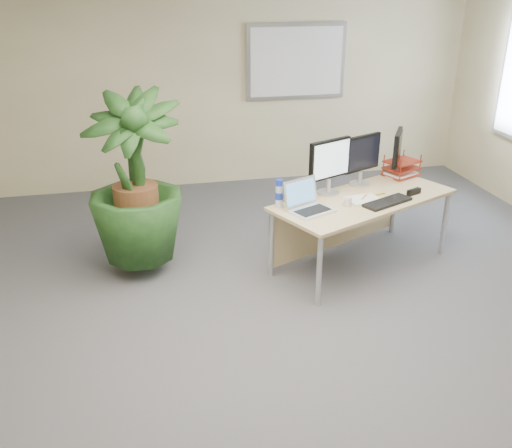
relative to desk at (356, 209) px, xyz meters
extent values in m
plane|color=#47474C|center=(-1.08, -1.44, -0.54)|extent=(8.00, 8.00, 0.00)
cube|color=#C0B188|center=(-1.08, 2.56, 0.81)|extent=(7.00, 0.04, 2.70)
cube|color=#A1A1A5|center=(0.12, 2.53, 1.01)|extent=(1.30, 0.03, 0.95)
cube|color=white|center=(0.12, 2.51, 1.01)|extent=(1.20, 0.01, 0.85)
cube|color=tan|center=(0.04, -0.09, 0.13)|extent=(1.91, 1.40, 0.03)
cube|color=tan|center=(-0.10, 0.22, -0.21)|extent=(1.52, 0.70, 0.53)
cylinder|color=silver|center=(-0.59, -0.72, -0.21)|extent=(0.05, 0.05, 0.65)
cylinder|color=silver|center=(0.93, -0.04, -0.21)|extent=(0.05, 0.05, 0.65)
cylinder|color=silver|center=(-0.85, -0.13, -0.21)|extent=(0.05, 0.05, 0.65)
cylinder|color=silver|center=(0.67, 0.54, -0.21)|extent=(0.05, 0.05, 0.65)
imported|color=#153413|center=(-2.01, 0.22, 0.21)|extent=(1.06, 1.06, 1.50)
cylinder|color=silver|center=(-0.25, 0.09, 0.15)|extent=(0.21, 0.21, 0.02)
cylinder|color=silver|center=(-0.25, 0.09, 0.23)|extent=(0.04, 0.04, 0.13)
cube|color=black|center=(-0.25, 0.09, 0.48)|extent=(0.44, 0.23, 0.36)
cube|color=silver|center=(-0.24, 0.07, 0.48)|extent=(0.39, 0.18, 0.32)
cylinder|color=silver|center=(0.13, 0.26, 0.15)|extent=(0.20, 0.20, 0.02)
cylinder|color=silver|center=(0.13, 0.26, 0.22)|extent=(0.04, 0.04, 0.12)
cube|color=black|center=(0.13, 0.26, 0.46)|extent=(0.42, 0.22, 0.34)
cube|color=black|center=(0.14, 0.24, 0.46)|extent=(0.37, 0.17, 0.30)
cylinder|color=silver|center=(0.57, 0.41, 0.15)|extent=(0.19, 0.19, 0.02)
cylinder|color=silver|center=(0.57, 0.41, 0.22)|extent=(0.04, 0.04, 0.12)
cube|color=black|center=(0.57, 0.41, 0.45)|extent=(0.25, 0.39, 0.33)
cube|color=black|center=(0.59, 0.39, 0.45)|extent=(0.20, 0.34, 0.29)
cube|color=white|center=(-0.54, -0.31, 0.15)|extent=(0.43, 0.38, 0.02)
cube|color=black|center=(-0.53, -0.32, 0.16)|extent=(0.35, 0.27, 0.00)
cube|color=white|center=(-0.60, -0.16, 0.28)|extent=(0.35, 0.20, 0.24)
cube|color=#5192D2|center=(-0.60, -0.17, 0.28)|extent=(0.31, 0.17, 0.19)
cube|color=black|center=(0.19, -0.26, 0.15)|extent=(0.52, 0.35, 0.03)
cylinder|color=silver|center=(-0.18, -0.23, 0.18)|extent=(0.07, 0.07, 0.08)
torus|color=silver|center=(-0.22, -0.23, 0.18)|extent=(0.06, 0.03, 0.06)
cube|color=silver|center=(0.02, -0.13, 0.15)|extent=(0.34, 0.27, 0.01)
cylinder|color=orange|center=(0.04, -0.09, 0.16)|extent=(0.10, 0.13, 0.01)
cylinder|color=gold|center=(0.21, -0.04, 0.15)|extent=(0.12, 0.04, 0.02)
cylinder|color=silver|center=(-0.79, -0.14, 0.24)|extent=(0.07, 0.07, 0.21)
cylinder|color=blue|center=(-0.79, -0.14, 0.37)|extent=(0.06, 0.06, 0.06)
cylinder|color=blue|center=(-0.79, -0.14, 0.25)|extent=(0.07, 0.07, 0.07)
cube|color=maroon|center=(0.65, 0.43, 0.16)|extent=(0.40, 0.36, 0.01)
cube|color=maroon|center=(0.65, 0.43, 0.22)|extent=(0.40, 0.36, 0.01)
cube|color=maroon|center=(0.65, 0.43, 0.29)|extent=(0.40, 0.36, 0.01)
cube|color=silver|center=(0.65, 0.43, 0.17)|extent=(0.36, 0.32, 0.02)
cube|color=black|center=(0.53, -0.09, 0.17)|extent=(0.16, 0.10, 0.05)
camera|label=1|loc=(-1.99, -4.66, 2.02)|focal=40.00mm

